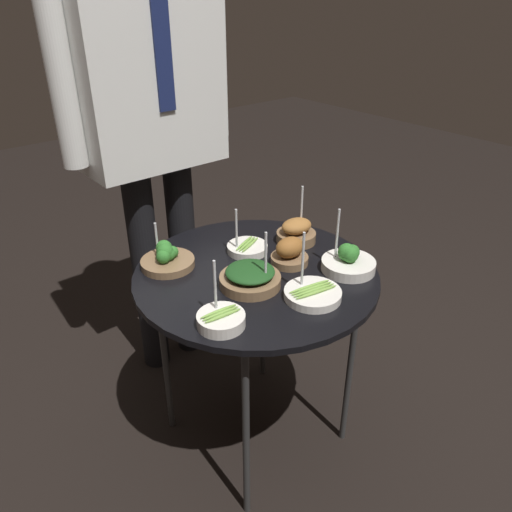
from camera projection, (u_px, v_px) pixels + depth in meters
name	position (u px, v px, depth m)	size (l,w,h in m)	color
ground_plane	(256.00, 430.00, 1.73)	(8.00, 8.00, 0.00)	black
serving_cart	(256.00, 284.00, 1.44)	(0.70, 0.70, 0.64)	black
bowl_broccoli_back_right	(348.00, 261.00, 1.41)	(0.15, 0.15, 0.18)	silver
bowl_roast_far_rim	(296.00, 232.00, 1.57)	(0.12, 0.12, 0.17)	brown
bowl_broccoli_near_rim	(167.00, 258.00, 1.44)	(0.16, 0.16, 0.12)	brown
bowl_spinach_mid_left	(250.00, 277.00, 1.34)	(0.17, 0.17, 0.17)	brown
bowl_roast_mid_right	(290.00, 253.00, 1.44)	(0.11, 0.11, 0.08)	brown
bowl_asparagus_front_left	(313.00, 293.00, 1.30)	(0.15, 0.15, 0.18)	silver
bowl_asparagus_back_left	(247.00, 248.00, 1.52)	(0.12, 0.12, 0.15)	silver
bowl_asparagus_center	(221.00, 319.00, 1.19)	(0.12, 0.12, 0.16)	silver
waiter_figure	(148.00, 94.00, 1.59)	(0.61, 0.23, 1.66)	black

